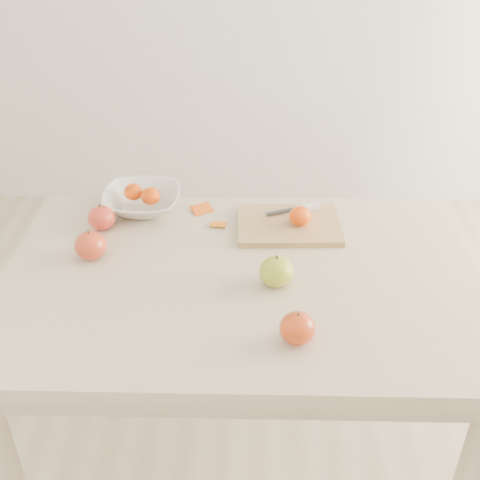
{
  "coord_description": "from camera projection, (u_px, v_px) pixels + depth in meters",
  "views": [
    {
      "loc": [
        0.03,
        -1.22,
        1.65
      ],
      "look_at": [
        0.0,
        0.05,
        0.82
      ],
      "focal_mm": 45.0,
      "sensor_mm": 36.0,
      "label": 1
    }
  ],
  "objects": [
    {
      "name": "ground",
      "position": [
        240.0,
        463.0,
        1.92
      ],
      "size": [
        3.5,
        3.5,
        0.0
      ],
      "primitive_type": "plane",
      "color": "#C6B293",
      "rests_on": "ground"
    },
    {
      "name": "table",
      "position": [
        240.0,
        305.0,
        1.57
      ],
      "size": [
        1.2,
        0.8,
        0.75
      ],
      "color": "beige",
      "rests_on": "ground"
    },
    {
      "name": "cutting_board",
      "position": [
        289.0,
        225.0,
        1.7
      ],
      "size": [
        0.29,
        0.22,
        0.02
      ],
      "primitive_type": "cube",
      "rotation": [
        0.0,
        0.0,
        0.03
      ],
      "color": "tan",
      "rests_on": "table"
    },
    {
      "name": "board_tangerine",
      "position": [
        300.0,
        216.0,
        1.67
      ],
      "size": [
        0.06,
        0.06,
        0.05
      ],
      "primitive_type": "ellipsoid",
      "color": "#E04A07",
      "rests_on": "cutting_board"
    },
    {
      "name": "fruit_bowl",
      "position": [
        142.0,
        201.0,
        1.78
      ],
      "size": [
        0.23,
        0.23,
        0.06
      ],
      "primitive_type": "imported",
      "color": "silver",
      "rests_on": "table"
    },
    {
      "name": "bowl_tangerine_near",
      "position": [
        133.0,
        192.0,
        1.77
      ],
      "size": [
        0.06,
        0.06,
        0.05
      ],
      "primitive_type": "ellipsoid",
      "color": "#E25008",
      "rests_on": "fruit_bowl"
    },
    {
      "name": "bowl_tangerine_far",
      "position": [
        151.0,
        196.0,
        1.75
      ],
      "size": [
        0.06,
        0.06,
        0.05
      ],
      "primitive_type": "ellipsoid",
      "color": "#CF4907",
      "rests_on": "fruit_bowl"
    },
    {
      "name": "orange_peel_a",
      "position": [
        202.0,
        210.0,
        1.78
      ],
      "size": [
        0.07,
        0.07,
        0.01
      ],
      "primitive_type": "cube",
      "rotation": [
        0.21,
        0.0,
        0.5
      ],
      "color": "#D8520F",
      "rests_on": "table"
    },
    {
      "name": "orange_peel_b",
      "position": [
        218.0,
        225.0,
        1.71
      ],
      "size": [
        0.05,
        0.04,
        0.01
      ],
      "primitive_type": "cube",
      "rotation": [
        -0.14,
        0.0,
        -0.07
      ],
      "color": "orange",
      "rests_on": "table"
    },
    {
      "name": "paring_knife",
      "position": [
        304.0,
        208.0,
        1.75
      ],
      "size": [
        0.17,
        0.07,
        0.01
      ],
      "color": "white",
      "rests_on": "cutting_board"
    },
    {
      "name": "apple_green",
      "position": [
        276.0,
        272.0,
        1.46
      ],
      "size": [
        0.08,
        0.08,
        0.08
      ],
      "primitive_type": "ellipsoid",
      "color": "olive",
      "rests_on": "table"
    },
    {
      "name": "apple_red_e",
      "position": [
        297.0,
        328.0,
        1.29
      ],
      "size": [
        0.08,
        0.08,
        0.07
      ],
      "primitive_type": "ellipsoid",
      "color": "maroon",
      "rests_on": "table"
    },
    {
      "name": "apple_red_b",
      "position": [
        91.0,
        245.0,
        1.56
      ],
      "size": [
        0.08,
        0.08,
        0.07
      ],
      "primitive_type": "ellipsoid",
      "color": "#A1090E",
      "rests_on": "table"
    },
    {
      "name": "apple_red_a",
      "position": [
        101.0,
        218.0,
        1.68
      ],
      "size": [
        0.08,
        0.08,
        0.07
      ],
      "primitive_type": "ellipsoid",
      "color": "maroon",
      "rests_on": "table"
    }
  ]
}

